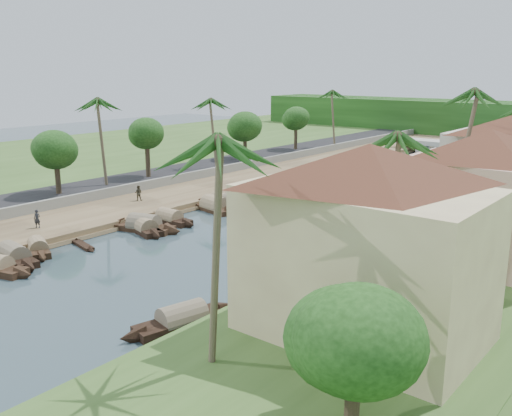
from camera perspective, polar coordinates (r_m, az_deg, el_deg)
The scene contains 38 objects.
ground at distance 44.93m, azimuth -10.15°, elevation -5.95°, with size 220.00×220.00×0.00m, color #32454C.
left_bank at distance 69.23m, azimuth -6.44°, elevation 1.53°, with size 10.00×180.00×0.80m, color brown.
right_bank at distance 51.31m, azimuth 22.35°, elevation -3.58°, with size 16.00×180.00×1.20m, color #324F1F.
road at distance 75.34m, azimuth -11.01°, elevation 2.60°, with size 8.00×180.00×1.40m, color black.
retaining_wall at distance 72.03m, azimuth -8.81°, elevation 2.71°, with size 0.40×180.00×1.10m, color gray.
far_left_fill at distance 96.89m, azimuth -21.23°, elevation 4.37°, with size 45.00×220.00×1.35m, color #324F1F.
bridge at distance 105.37m, azimuth 20.88°, elevation 5.67°, with size 28.00×4.00×2.40m.
building_near at distance 29.95m, azimuth 10.88°, elevation -3.22°, with size 14.85×14.85×10.20m.
building_mid at distance 44.10m, azimuth 21.94°, elevation 1.17°, with size 14.11×14.11×9.70m.
sampan_3 at distance 49.49m, azimuth -23.07°, elevation -4.50°, with size 8.15×2.62×2.16m.
sampan_4 at distance 50.95m, azimuth -20.97°, elevation -3.81°, with size 6.17×3.62×1.81m.
sampan_5 at distance 54.41m, azimuth -11.04°, elevation -2.03°, with size 6.50×3.23×2.05m.
sampan_6 at distance 55.12m, azimuth -11.14°, elevation -1.81°, with size 8.38×4.08×2.42m.
sampan_7 at distance 57.56m, azimuth -8.66°, elevation -1.05°, with size 7.30×1.77×1.97m.
sampan_8 at distance 61.78m, azimuth -4.18°, elevation 0.11°, with size 8.19×3.36×2.44m.
sampan_9 at distance 63.44m, azimuth -2.03°, elevation 0.49°, with size 8.17×3.46×2.05m.
sampan_10 at distance 64.64m, azimuth -3.51°, elevation 0.72°, with size 6.42×3.01×1.80m.
sampan_11 at distance 66.76m, azimuth -0.46°, elevation 1.17°, with size 7.31×2.29×2.09m.
sampan_12 at distance 70.64m, azimuth 2.37°, elevation 1.87°, with size 8.58×3.59×2.04m.
sampan_13 at distance 74.81m, azimuth 4.47°, elevation 2.51°, with size 7.85×2.38×2.13m.
sampan_14 at distance 34.95m, azimuth -7.39°, elevation -11.03°, with size 3.42×8.41×2.03m.
sampan_15 at distance 46.98m, azimuth 7.31°, elevation -4.44°, with size 1.63×6.62×1.83m.
sampan_16 at distance 61.04m, azimuth 15.20°, elevation -0.53°, with size 2.86×8.59×2.08m.
canoe_1 at distance 51.56m, azimuth -16.90°, elevation -3.63°, with size 4.45×1.60×0.71m.
canoe_2 at distance 63.68m, azimuth -2.53°, elevation 0.25°, with size 5.97×1.99×0.86m.
palm_0 at distance 25.28m, azimuth -4.61°, elevation 6.26°, with size 3.20×3.20×12.34m.
palm_1 at distance 37.67m, azimuth 13.16°, elevation 6.82°, with size 3.20×3.20×11.25m.
palm_2 at distance 52.37m, azimuth 20.00°, elevation 10.61°, with size 3.20×3.20×13.48m.
palm_5 at distance 69.66m, azimuth -15.29°, elevation 10.18°, with size 3.20×3.20×11.57m.
palm_6 at distance 79.61m, azimuth -4.20°, elevation 10.56°, with size 3.20×3.20×10.90m.
palm_8 at distance 102.13m, azimuth 7.94°, elevation 11.34°, with size 3.20×3.20×11.20m.
tree_2 at distance 66.63m, azimuth -19.42°, elevation 5.43°, with size 4.86×4.86×6.89m.
tree_3 at distance 74.13m, azimuth -10.89°, elevation 7.24°, with size 4.45×4.45×7.38m.
tree_4 at distance 87.92m, azimuth -1.11°, elevation 8.08°, with size 5.17×5.17×7.03m.
tree_5 at distance 98.61m, azimuth 4.02°, elevation 8.85°, with size 4.44×4.44×7.07m.
tree_7 at distance 21.95m, azimuth 9.86°, elevation -12.96°, with size 4.90×4.90×6.09m.
person_near at distance 55.70m, azimuth -21.05°, elevation -1.02°, with size 0.62×0.41×1.71m, color #24262B.
person_far at distance 64.10m, azimuth -11.68°, elevation 1.48°, with size 0.82×0.64×1.70m, color #343125.
Camera 1 is at (32.27, -27.42, 15.04)m, focal length 40.00 mm.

